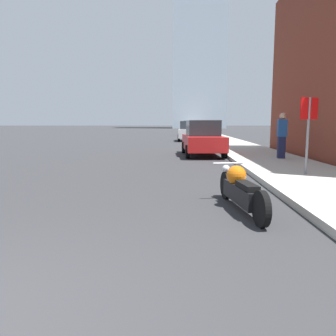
{
  "coord_description": "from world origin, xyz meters",
  "views": [
    {
      "loc": [
        1.93,
        -1.99,
        1.58
      ],
      "look_at": [
        1.66,
        4.92,
        0.63
      ],
      "focal_mm": 35.0,
      "sensor_mm": 36.0,
      "label": 1
    }
  ],
  "objects_px": {
    "motorcycle": "(240,189)",
    "pedestrian": "(282,135)",
    "stop_sign": "(308,122)",
    "parked_car_white": "(189,131)",
    "parked_car_silver": "(189,128)",
    "parked_car_red": "(203,138)"
  },
  "relations": [
    {
      "from": "parked_car_silver",
      "to": "parked_car_red",
      "type": "bearing_deg",
      "value": -92.12
    },
    {
      "from": "parked_car_red",
      "to": "stop_sign",
      "type": "relative_size",
      "value": 2.09
    },
    {
      "from": "parked_car_silver",
      "to": "stop_sign",
      "type": "distance_m",
      "value": 32.38
    },
    {
      "from": "motorcycle",
      "to": "pedestrian",
      "type": "height_order",
      "value": "pedestrian"
    },
    {
      "from": "stop_sign",
      "to": "pedestrian",
      "type": "bearing_deg",
      "value": 82.31
    },
    {
      "from": "parked_car_white",
      "to": "pedestrian",
      "type": "relative_size",
      "value": 2.14
    },
    {
      "from": "parked_car_red",
      "to": "parked_car_white",
      "type": "relative_size",
      "value": 1.13
    },
    {
      "from": "motorcycle",
      "to": "parked_car_white",
      "type": "height_order",
      "value": "parked_car_white"
    },
    {
      "from": "parked_car_red",
      "to": "parked_car_white",
      "type": "distance_m",
      "value": 13.0
    },
    {
      "from": "parked_car_silver",
      "to": "parked_car_white",
      "type": "bearing_deg",
      "value": -93.71
    },
    {
      "from": "pedestrian",
      "to": "parked_car_white",
      "type": "bearing_deg",
      "value": 102.27
    },
    {
      "from": "parked_car_silver",
      "to": "stop_sign",
      "type": "relative_size",
      "value": 2.12
    },
    {
      "from": "motorcycle",
      "to": "parked_car_red",
      "type": "height_order",
      "value": "parked_car_red"
    },
    {
      "from": "parked_car_white",
      "to": "parked_car_silver",
      "type": "bearing_deg",
      "value": 88.57
    },
    {
      "from": "parked_car_silver",
      "to": "stop_sign",
      "type": "xyz_separation_m",
      "value": [
        2.45,
        -32.28,
        0.69
      ]
    },
    {
      "from": "parked_car_white",
      "to": "parked_car_silver",
      "type": "distance_m",
      "value": 12.55
    },
    {
      "from": "parked_car_red",
      "to": "parked_car_white",
      "type": "height_order",
      "value": "parked_car_white"
    },
    {
      "from": "parked_car_white",
      "to": "pedestrian",
      "type": "xyz_separation_m",
      "value": [
        3.38,
        -15.54,
        0.26
      ]
    },
    {
      "from": "parked_car_red",
      "to": "stop_sign",
      "type": "bearing_deg",
      "value": -72.91
    },
    {
      "from": "parked_car_white",
      "to": "stop_sign",
      "type": "distance_m",
      "value": 19.96
    },
    {
      "from": "parked_car_white",
      "to": "stop_sign",
      "type": "relative_size",
      "value": 1.85
    },
    {
      "from": "motorcycle",
      "to": "parked_car_white",
      "type": "bearing_deg",
      "value": 82.62
    }
  ]
}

